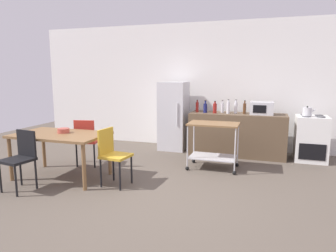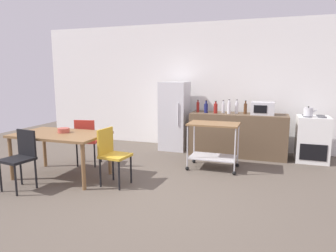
# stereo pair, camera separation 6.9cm
# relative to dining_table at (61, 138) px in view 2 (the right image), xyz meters

# --- Properties ---
(ground_plane) EXTENTS (12.00, 12.00, 0.00)m
(ground_plane) POSITION_rel_dining_table_xyz_m (1.75, -0.21, -0.67)
(ground_plane) COLOR brown
(back_wall) EXTENTS (8.40, 0.12, 2.90)m
(back_wall) POSITION_rel_dining_table_xyz_m (1.75, 2.99, 0.78)
(back_wall) COLOR white
(back_wall) RESTS_ON ground_plane
(kitchen_counter) EXTENTS (2.00, 0.64, 0.90)m
(kitchen_counter) POSITION_rel_dining_table_xyz_m (2.65, 2.39, -0.22)
(kitchen_counter) COLOR brown
(kitchen_counter) RESTS_ON ground_plane
(dining_table) EXTENTS (1.50, 0.90, 0.75)m
(dining_table) POSITION_rel_dining_table_xyz_m (0.00, 0.00, 0.00)
(dining_table) COLOR brown
(dining_table) RESTS_ON ground_plane
(chair_black) EXTENTS (0.45, 0.45, 0.89)m
(chair_black) POSITION_rel_dining_table_xyz_m (-0.22, -0.65, -0.15)
(chair_black) COLOR black
(chair_black) RESTS_ON ground_plane
(chair_red) EXTENTS (0.48, 0.48, 0.89)m
(chair_red) POSITION_rel_dining_table_xyz_m (0.04, 0.71, -0.15)
(chair_red) COLOR #B72D23
(chair_red) RESTS_ON ground_plane
(chair_mustard) EXTENTS (0.44, 0.44, 0.89)m
(chair_mustard) POSITION_rel_dining_table_xyz_m (0.98, -0.05, -0.15)
(chair_mustard) COLOR gold
(chair_mustard) RESTS_ON ground_plane
(stove_oven) EXTENTS (0.60, 0.61, 0.92)m
(stove_oven) POSITION_rel_dining_table_xyz_m (4.10, 2.41, -0.22)
(stove_oven) COLOR white
(stove_oven) RESTS_ON ground_plane
(refrigerator) EXTENTS (0.60, 0.63, 1.55)m
(refrigerator) POSITION_rel_dining_table_xyz_m (1.20, 2.49, 0.10)
(refrigerator) COLOR silver
(refrigerator) RESTS_ON ground_plane
(kitchen_cart) EXTENTS (0.91, 0.57, 0.85)m
(kitchen_cart) POSITION_rel_dining_table_xyz_m (2.33, 1.27, -0.10)
(kitchen_cart) COLOR brown
(kitchen_cart) RESTS_ON ground_plane
(bottle_vinegar) EXTENTS (0.06, 0.06, 0.27)m
(bottle_vinegar) POSITION_rel_dining_table_xyz_m (1.78, 2.35, 0.35)
(bottle_vinegar) COLOR maroon
(bottle_vinegar) RESTS_ON kitchen_counter
(bottle_olive_oil) EXTENTS (0.08, 0.08, 0.27)m
(bottle_olive_oil) POSITION_rel_dining_table_xyz_m (1.97, 2.32, 0.34)
(bottle_olive_oil) COLOR navy
(bottle_olive_oil) RESTS_ON kitchen_counter
(bottle_sesame_oil) EXTENTS (0.08, 0.08, 0.26)m
(bottle_sesame_oil) POSITION_rel_dining_table_xyz_m (2.17, 2.30, 0.34)
(bottle_sesame_oil) COLOR maroon
(bottle_sesame_oil) RESTS_ON kitchen_counter
(bottle_wine) EXTENTS (0.06, 0.06, 0.27)m
(bottle_wine) POSITION_rel_dining_table_xyz_m (2.31, 2.45, 0.34)
(bottle_wine) COLOR silver
(bottle_wine) RESTS_ON kitchen_counter
(bottle_soda) EXTENTS (0.07, 0.07, 0.30)m
(bottle_soda) POSITION_rel_dining_table_xyz_m (2.45, 2.31, 0.36)
(bottle_soda) COLOR silver
(bottle_soda) RESTS_ON kitchen_counter
(bottle_hot_sauce) EXTENTS (0.07, 0.07, 0.29)m
(bottle_hot_sauce) POSITION_rel_dining_table_xyz_m (2.60, 2.41, 0.35)
(bottle_hot_sauce) COLOR silver
(bottle_hot_sauce) RESTS_ON kitchen_counter
(bottle_soy_sauce) EXTENTS (0.07, 0.07, 0.28)m
(bottle_soy_sauce) POSITION_rel_dining_table_xyz_m (2.78, 2.41, 0.35)
(bottle_soy_sauce) COLOR #4C2D19
(bottle_soy_sauce) RESTS_ON kitchen_counter
(microwave) EXTENTS (0.46, 0.35, 0.26)m
(microwave) POSITION_rel_dining_table_xyz_m (3.13, 2.38, 0.36)
(microwave) COLOR silver
(microwave) RESTS_ON kitchen_counter
(fruit_bowl) EXTENTS (0.19, 0.19, 0.08)m
(fruit_bowl) POSITION_rel_dining_table_xyz_m (0.01, 0.08, 0.12)
(fruit_bowl) COLOR #B24C3F
(fruit_bowl) RESTS_ON dining_table
(kettle) EXTENTS (0.24, 0.17, 0.19)m
(kettle) POSITION_rel_dining_table_xyz_m (3.98, 2.31, 0.33)
(kettle) COLOR silver
(kettle) RESTS_ON stove_oven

